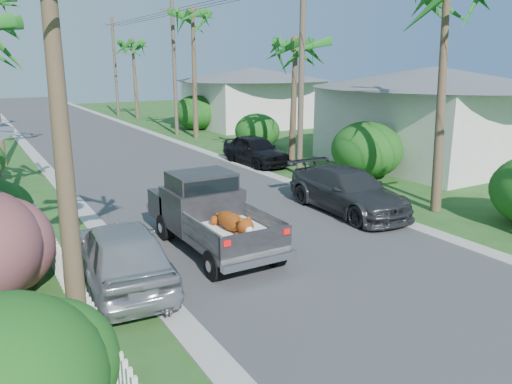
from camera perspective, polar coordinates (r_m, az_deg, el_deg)
ground at (r=10.50m, az=21.89°, el=-15.09°), size 120.00×120.00×0.00m
road at (r=31.64m, az=-16.45°, el=4.92°), size 8.00×100.00×0.02m
curb_left at (r=30.90m, az=-24.19°, el=4.05°), size 0.60×100.00×0.06m
curb_right at (r=32.93m, az=-9.17°, el=5.73°), size 0.60×100.00×0.06m
pickup_truck at (r=13.94m, az=-5.66°, el=-2.17°), size 1.98×5.12×2.06m
parked_car_rm at (r=17.40m, az=10.43°, el=0.13°), size 2.25×5.16×1.48m
parked_car_rf at (r=25.08m, az=-0.08°, el=4.78°), size 1.86×4.34×1.46m
parked_car_ln at (r=11.88m, az=-15.16°, el=-6.82°), size 2.22×4.71×1.56m
palm_r_b at (r=24.77m, az=4.45°, el=16.74°), size 4.40×4.40×7.20m
palm_r_c at (r=34.34m, az=-7.28°, el=19.68°), size 4.40×4.40×9.40m
palm_r_d at (r=47.48m, az=-13.91°, el=16.30°), size 4.40×4.40×8.00m
shrub_l_a at (r=7.44m, az=-26.93°, el=-18.94°), size 2.60×2.86×2.20m
shrub_r_b at (r=22.71m, az=12.52°, el=4.72°), size 3.00×3.30×2.50m
shrub_r_c at (r=29.71m, az=0.14°, el=6.95°), size 2.60×2.86×2.10m
shrub_r_d at (r=38.77m, az=-6.87°, el=9.02°), size 3.20×3.52×2.60m
picket_fence at (r=11.83m, az=-20.97°, el=-8.87°), size 0.10×11.00×1.00m
house_right_near at (r=27.01m, az=19.37°, el=7.86°), size 8.00×9.00×4.80m
house_right_far at (r=40.96m, az=-0.39°, el=10.57°), size 9.00×8.00×4.60m
utility_pole_b at (r=22.55m, az=5.22°, el=13.50°), size 1.60×0.26×9.00m
utility_pole_c at (r=35.82m, az=-9.31°, el=13.77°), size 1.60×0.26×9.00m
utility_pole_d at (r=50.08m, az=-15.80°, el=13.62°), size 1.60×0.26×9.00m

